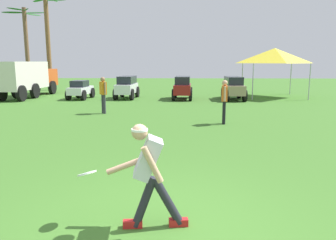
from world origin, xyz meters
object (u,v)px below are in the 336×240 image
parked_car_slot_a (80,89)px  teammate_midfield (224,98)px  frisbee_in_flight (87,173)px  teammate_near_sideline (103,92)px  parked_car_slot_d (234,87)px  palm_tree_left_of_centre (48,36)px  parked_car_slot_b (127,86)px  palm_tree_far_left (26,41)px  frisbee_thrower (149,170)px  event_tent (275,56)px  parked_car_slot_c (183,87)px  box_truck (29,77)px

parked_car_slot_a → teammate_midfield: bearing=-45.9°
frisbee_in_flight → teammate_near_sideline: 9.82m
parked_car_slot_d → palm_tree_left_of_centre: bearing=155.0°
teammate_near_sideline → parked_car_slot_b: size_ratio=0.64×
parked_car_slot_d → teammate_midfield: bearing=-101.7°
frisbee_in_flight → parked_car_slot_a: parked_car_slot_a is taller
parked_car_slot_a → palm_tree_far_left: palm_tree_far_left is taller
frisbee_thrower → event_tent: (6.30, 16.71, 1.76)m
teammate_near_sideline → parked_car_slot_a: size_ratio=0.69×
teammate_midfield → parked_car_slot_d: (1.57, 7.56, -0.22)m
teammate_midfield → parked_car_slot_a: (-7.49, 7.73, -0.38)m
event_tent → teammate_midfield: bearing=-115.0°
parked_car_slot_a → parked_car_slot_c: size_ratio=0.92×
palm_tree_far_left → parked_car_slot_a: bearing=-50.8°
parked_car_slot_b → parked_car_slot_d: size_ratio=1.02×
frisbee_thrower → parked_car_slot_b: size_ratio=0.58×
teammate_midfield → teammate_near_sideline: bearing=155.3°
frisbee_in_flight → palm_tree_left_of_centre: 23.12m
parked_car_slot_b → palm_tree_left_of_centre: size_ratio=0.34×
teammate_near_sideline → event_tent: event_tent is taller
teammate_near_sideline → palm_tree_left_of_centre: size_ratio=0.22×
frisbee_in_flight → parked_car_slot_a: 15.81m
palm_tree_far_left → parked_car_slot_b: bearing=-40.3°
frisbee_thrower → teammate_near_sideline: teammate_near_sideline is taller
frisbee_in_flight → palm_tree_far_left: size_ratio=0.05×
box_truck → palm_tree_far_left: (-3.57, 7.71, 2.68)m
parked_car_slot_a → event_tent: size_ratio=0.66×
teammate_midfield → frisbee_in_flight: bearing=-111.1°
teammate_near_sideline → box_truck: size_ratio=0.26×
frisbee_thrower → parked_car_slot_d: size_ratio=0.59×
parked_car_slot_c → palm_tree_far_left: 15.96m
teammate_near_sideline → parked_car_slot_b: 5.85m
event_tent → parked_car_slot_d: bearing=-148.8°
parked_car_slot_c → parked_car_slot_d: 2.97m
box_truck → palm_tree_far_left: size_ratio=0.90×
parked_car_slot_d → palm_tree_far_left: bearing=151.4°
teammate_near_sideline → palm_tree_far_left: palm_tree_far_left is taller
frisbee_in_flight → parked_car_slot_b: bearing=97.0°
parked_car_slot_a → box_truck: (-3.45, 0.89, 0.67)m
parked_car_slot_c → parked_car_slot_d: (2.96, -0.24, 0.00)m
teammate_near_sideline → teammate_midfield: (4.84, -2.22, 0.00)m
frisbee_thrower → parked_car_slot_b: 15.81m
frisbee_thrower → parked_car_slot_b: (-2.75, 15.57, -0.08)m
palm_tree_far_left → palm_tree_left_of_centre: (2.87, -2.60, 0.24)m
frisbee_in_flight → palm_tree_far_left: bearing=116.2°
parked_car_slot_a → event_tent: event_tent is taller
parked_car_slot_b → parked_car_slot_d: 6.34m
frisbee_thrower → parked_car_slot_c: 15.32m
teammate_midfield → parked_car_slot_a: 10.77m
parked_car_slot_b → box_truck: bearing=175.0°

